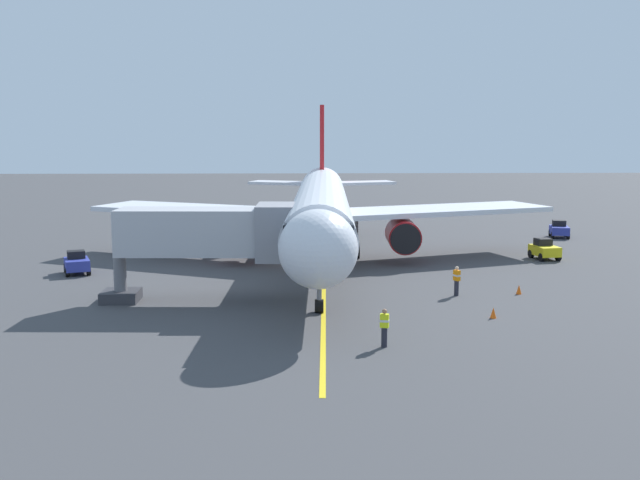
{
  "coord_description": "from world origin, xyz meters",
  "views": [
    {
      "loc": [
        0.06,
        52.29,
        9.42
      ],
      "look_at": [
        -1.23,
        9.01,
        3.0
      ],
      "focal_mm": 41.95,
      "sensor_mm": 36.0,
      "label": 1
    }
  ],
  "objects_px": {
    "airplane": "(321,208)",
    "baggage_cart_portside": "(170,246)",
    "ground_crew_marshaller": "(384,327)",
    "tug_rear_apron": "(559,230)",
    "safety_cone_wing_port": "(493,313)",
    "safety_cone_nose_right": "(519,289)",
    "tug_near_nose": "(77,263)",
    "ground_crew_wing_walker": "(457,280)",
    "jet_bridge": "(221,234)",
    "tug_starboard_side": "(544,250)"
  },
  "relations": [
    {
      "from": "ground_crew_wing_walker",
      "to": "baggage_cart_portside",
      "type": "distance_m",
      "value": 23.97
    },
    {
      "from": "baggage_cart_portside",
      "to": "safety_cone_nose_right",
      "type": "relative_size",
      "value": 5.37
    },
    {
      "from": "tug_starboard_side",
      "to": "tug_rear_apron",
      "type": "distance_m",
      "value": 12.02
    },
    {
      "from": "tug_starboard_side",
      "to": "safety_cone_wing_port",
      "type": "bearing_deg",
      "value": 64.27
    },
    {
      "from": "tug_near_nose",
      "to": "ground_crew_wing_walker",
      "type": "bearing_deg",
      "value": 162.91
    },
    {
      "from": "ground_crew_marshaller",
      "to": "tug_rear_apron",
      "type": "height_order",
      "value": "ground_crew_marshaller"
    },
    {
      "from": "tug_near_nose",
      "to": "tug_starboard_side",
      "type": "relative_size",
      "value": 1.06
    },
    {
      "from": "tug_starboard_side",
      "to": "tug_rear_apron",
      "type": "relative_size",
      "value": 0.99
    },
    {
      "from": "tug_rear_apron",
      "to": "safety_cone_nose_right",
      "type": "distance_m",
      "value": 24.76
    },
    {
      "from": "ground_crew_marshaller",
      "to": "tug_rear_apron",
      "type": "relative_size",
      "value": 0.67
    },
    {
      "from": "tug_starboard_side",
      "to": "safety_cone_wing_port",
      "type": "relative_size",
      "value": 4.6
    },
    {
      "from": "jet_bridge",
      "to": "baggage_cart_portside",
      "type": "bearing_deg",
      "value": -70.85
    },
    {
      "from": "ground_crew_wing_walker",
      "to": "baggage_cart_portside",
      "type": "height_order",
      "value": "ground_crew_wing_walker"
    },
    {
      "from": "ground_crew_marshaller",
      "to": "tug_near_nose",
      "type": "height_order",
      "value": "ground_crew_marshaller"
    },
    {
      "from": "ground_crew_marshaller",
      "to": "tug_rear_apron",
      "type": "xyz_separation_m",
      "value": [
        -19.24,
        -32.88,
        -0.18
      ]
    },
    {
      "from": "tug_near_nose",
      "to": "safety_cone_wing_port",
      "type": "xyz_separation_m",
      "value": [
        -24.4,
        12.42,
        -0.43
      ]
    },
    {
      "from": "ground_crew_wing_walker",
      "to": "safety_cone_wing_port",
      "type": "bearing_deg",
      "value": 98.6
    },
    {
      "from": "tug_rear_apron",
      "to": "safety_cone_nose_right",
      "type": "bearing_deg",
      "value": 65.58
    },
    {
      "from": "jet_bridge",
      "to": "tug_rear_apron",
      "type": "relative_size",
      "value": 4.48
    },
    {
      "from": "baggage_cart_portside",
      "to": "safety_cone_wing_port",
      "type": "xyz_separation_m",
      "value": [
        -19.56,
        20.06,
        -0.38
      ]
    },
    {
      "from": "baggage_cart_portside",
      "to": "safety_cone_nose_right",
      "type": "xyz_separation_m",
      "value": [
        -22.48,
        14.6,
        -0.38
      ]
    },
    {
      "from": "jet_bridge",
      "to": "tug_starboard_side",
      "type": "bearing_deg",
      "value": -149.78
    },
    {
      "from": "baggage_cart_portside",
      "to": "safety_cone_wing_port",
      "type": "bearing_deg",
      "value": 134.27
    },
    {
      "from": "ground_crew_wing_walker",
      "to": "airplane",
      "type": "bearing_deg",
      "value": -53.36
    },
    {
      "from": "ground_crew_wing_walker",
      "to": "tug_near_nose",
      "type": "relative_size",
      "value": 0.64
    },
    {
      "from": "jet_bridge",
      "to": "tug_near_nose",
      "type": "bearing_deg",
      "value": -38.71
    },
    {
      "from": "airplane",
      "to": "baggage_cart_portside",
      "type": "xyz_separation_m",
      "value": [
        11.33,
        -4.89,
        -3.35
      ]
    },
    {
      "from": "tug_starboard_side",
      "to": "safety_cone_nose_right",
      "type": "xyz_separation_m",
      "value": [
        5.3,
        11.59,
        -0.43
      ]
    },
    {
      "from": "ground_crew_marshaller",
      "to": "safety_cone_nose_right",
      "type": "xyz_separation_m",
      "value": [
        -9.0,
        -10.34,
        -0.61
      ]
    },
    {
      "from": "airplane",
      "to": "tug_starboard_side",
      "type": "relative_size",
      "value": 15.93
    },
    {
      "from": "baggage_cart_portside",
      "to": "safety_cone_wing_port",
      "type": "height_order",
      "value": "baggage_cart_portside"
    },
    {
      "from": "jet_bridge",
      "to": "ground_crew_wing_walker",
      "type": "distance_m",
      "value": 13.58
    },
    {
      "from": "airplane",
      "to": "baggage_cart_portside",
      "type": "relative_size",
      "value": 13.65
    },
    {
      "from": "ground_crew_wing_walker",
      "to": "safety_cone_wing_port",
      "type": "height_order",
      "value": "ground_crew_wing_walker"
    },
    {
      "from": "airplane",
      "to": "jet_bridge",
      "type": "relative_size",
      "value": 3.52
    },
    {
      "from": "jet_bridge",
      "to": "ground_crew_wing_walker",
      "type": "relative_size",
      "value": 6.7
    },
    {
      "from": "tug_rear_apron",
      "to": "baggage_cart_portside",
      "type": "bearing_deg",
      "value": 13.65
    },
    {
      "from": "ground_crew_marshaller",
      "to": "baggage_cart_portside",
      "type": "xyz_separation_m",
      "value": [
        13.48,
        -24.94,
        -0.23
      ]
    },
    {
      "from": "tug_rear_apron",
      "to": "jet_bridge",
      "type": "bearing_deg",
      "value": 41.34
    },
    {
      "from": "ground_crew_wing_walker",
      "to": "tug_rear_apron",
      "type": "xyz_separation_m",
      "value": [
        -13.93,
        -22.84,
        -0.18
      ]
    },
    {
      "from": "jet_bridge",
      "to": "tug_rear_apron",
      "type": "bearing_deg",
      "value": -138.66
    },
    {
      "from": "tug_rear_apron",
      "to": "tug_starboard_side",
      "type": "bearing_deg",
      "value": 65.74
    },
    {
      "from": "airplane",
      "to": "ground_crew_marshaller",
      "type": "height_order",
      "value": "airplane"
    },
    {
      "from": "ground_crew_wing_walker",
      "to": "tug_rear_apron",
      "type": "height_order",
      "value": "ground_crew_wing_walker"
    },
    {
      "from": "safety_cone_nose_right",
      "to": "airplane",
      "type": "bearing_deg",
      "value": -41.06
    },
    {
      "from": "ground_crew_wing_walker",
      "to": "tug_rear_apron",
      "type": "distance_m",
      "value": 26.76
    },
    {
      "from": "airplane",
      "to": "safety_cone_wing_port",
      "type": "height_order",
      "value": "airplane"
    },
    {
      "from": "baggage_cart_portside",
      "to": "tug_near_nose",
      "type": "bearing_deg",
      "value": 57.65
    },
    {
      "from": "airplane",
      "to": "tug_rear_apron",
      "type": "height_order",
      "value": "airplane"
    },
    {
      "from": "airplane",
      "to": "ground_crew_wing_walker",
      "type": "bearing_deg",
      "value": 126.64
    }
  ]
}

